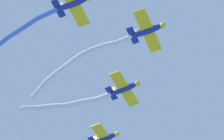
{
  "coord_description": "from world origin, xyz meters",
  "views": [
    {
      "loc": [
        3.91,
        -29.94,
        4.0
      ],
      "look_at": [
        -7.82,
        11.11,
        59.58
      ],
      "focal_mm": 72.95,
      "sensor_mm": 36.0,
      "label": 1
    }
  ],
  "objects_px": {
    "airplane_slot": "(105,138)",
    "airplane_lead": "(148,31)",
    "airplane_left_wing": "(124,89)",
    "airplane_right_wing": "(73,3)"
  },
  "relations": [
    {
      "from": "airplane_slot",
      "to": "airplane_left_wing",
      "type": "bearing_deg",
      "value": -47.43
    },
    {
      "from": "airplane_right_wing",
      "to": "airplane_slot",
      "type": "height_order",
      "value": "airplane_right_wing"
    },
    {
      "from": "airplane_lead",
      "to": "airplane_slot",
      "type": "relative_size",
      "value": 0.99
    },
    {
      "from": "airplane_left_wing",
      "to": "airplane_lead",
      "type": "bearing_deg",
      "value": -47.45
    },
    {
      "from": "airplane_lead",
      "to": "airplane_slot",
      "type": "distance_m",
      "value": 22.8
    },
    {
      "from": "airplane_left_wing",
      "to": "airplane_slot",
      "type": "xyz_separation_m",
      "value": [
        -6.06,
        9.66,
        -0.3
      ]
    },
    {
      "from": "airplane_lead",
      "to": "airplane_slot",
      "type": "bearing_deg",
      "value": 128.78
    },
    {
      "from": "airplane_slot",
      "to": "airplane_lead",
      "type": "bearing_deg",
      "value": -47.42
    },
    {
      "from": "airplane_lead",
      "to": "airplane_slot",
      "type": "height_order",
      "value": "airplane_lead"
    },
    {
      "from": "airplane_right_wing",
      "to": "airplane_slot",
      "type": "relative_size",
      "value": 0.99
    }
  ]
}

